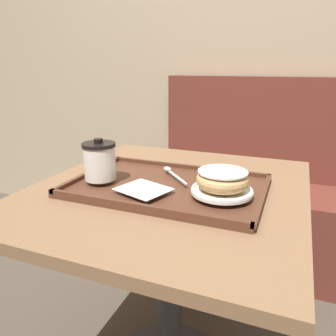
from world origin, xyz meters
The scene contains 9 objects.
wall_behind centered at (0.00, 1.10, 1.20)m, with size 8.00×0.05×2.40m.
booth_bench centered at (0.23, 0.87, 0.32)m, with size 1.24×0.44×1.00m.
cafe_table centered at (0.00, 0.00, 0.54)m, with size 0.77×0.85×0.71m.
serving_tray centered at (0.00, -0.02, 0.72)m, with size 0.54×0.36×0.02m.
napkin_paper centered at (-0.03, -0.11, 0.74)m, with size 0.16×0.15×0.00m.
coffee_cup_front centered at (-0.19, -0.07, 0.79)m, with size 0.10×0.10×0.12m.
plate_with_chocolate_donut centered at (0.17, -0.05, 0.75)m, with size 0.16×0.16×0.01m.
donut_chocolate_glazed centered at (0.17, -0.05, 0.78)m, with size 0.13×0.13×0.05m.
spoon centered at (-0.02, 0.05, 0.74)m, with size 0.12×0.13×0.01m.
Camera 1 is at (0.33, -0.84, 1.05)m, focal length 35.00 mm.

